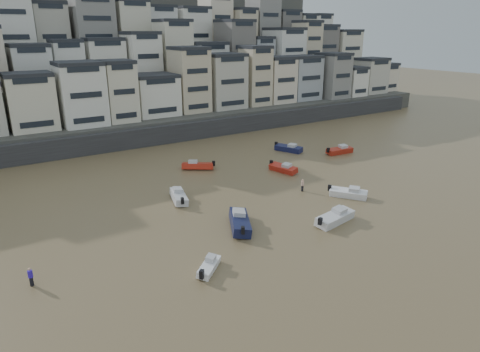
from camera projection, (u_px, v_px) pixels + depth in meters
harbor_wall at (165, 134)px, 83.55m from camera, size 140.00×3.00×3.50m
hillside at (119, 61)px, 113.98m from camera, size 141.04×66.00×50.00m
boat_g at (340, 149)px, 76.20m from camera, size 5.64×2.24×1.50m
boat_f at (179, 195)px, 55.12m from camera, size 3.14×5.74×1.49m
boat_e at (283, 168)px, 66.33m from camera, size 2.76×5.38×1.40m
boat_h at (198, 165)px, 67.68m from camera, size 5.43×4.54×1.47m
boat_i at (289, 147)px, 77.56m from camera, size 3.78×5.83×1.51m
boat_a at (335, 216)px, 48.75m from camera, size 6.23×2.97×1.63m
boat_j at (209, 265)px, 39.10m from camera, size 3.83×3.62×1.08m
boat_c at (240, 220)px, 47.51m from camera, size 4.93×6.88×1.81m
boat_b at (348, 192)px, 56.30m from camera, size 4.47×5.29×1.44m
person_blue at (31, 277)px, 36.67m from camera, size 0.44×0.44×1.74m
person_pink at (302, 185)px, 58.31m from camera, size 0.44×0.44×1.74m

